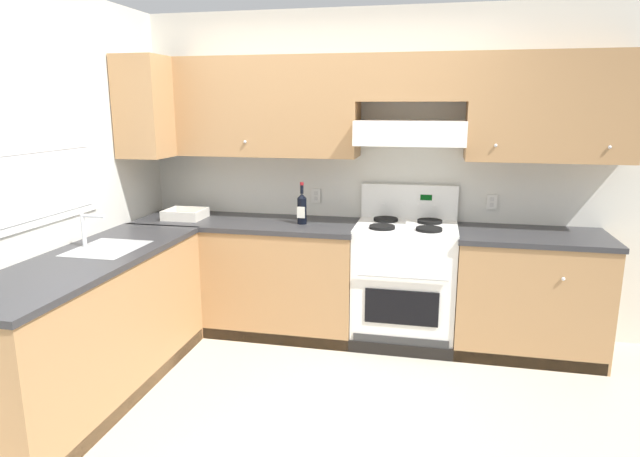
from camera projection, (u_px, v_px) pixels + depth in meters
The scene contains 8 objects.
ground_plane at pixel (285, 416), 3.25m from camera, with size 7.04×7.04×0.00m, color #B2AA99.
wall_back at pixel (384, 149), 4.30m from camera, with size 4.68×0.57×2.55m.
wall_left at pixel (53, 180), 3.50m from camera, with size 0.47×4.00×2.55m.
counter_back_run at pixel (347, 282), 4.30m from camera, with size 3.60×0.65×0.91m.
counter_left_run at pixel (92, 327), 3.41m from camera, with size 0.63×1.91×1.13m.
stove at pixel (404, 282), 4.22m from camera, with size 0.76×0.62×1.20m.
wine_bottle at pixel (302, 208), 4.23m from camera, with size 0.07×0.07×0.33m.
bowl at pixel (185, 215), 4.45m from camera, with size 0.31×0.27×0.08m.
Camera 1 is at (0.82, -2.81, 1.82)m, focal length 30.60 mm.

